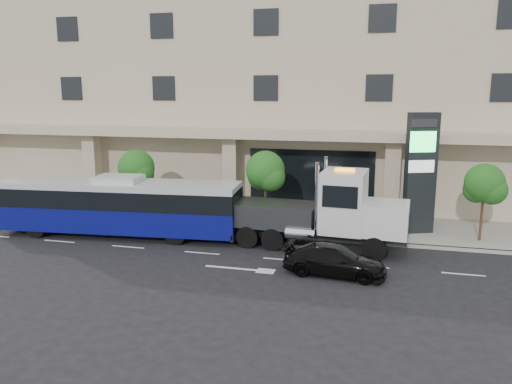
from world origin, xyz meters
TOP-DOWN VIEW (x-y plane):
  - ground at (0.00, 0.00)m, footprint 120.00×120.00m
  - sidewalk at (0.00, 5.00)m, footprint 120.00×6.00m
  - curb at (0.00, 2.00)m, footprint 120.00×0.30m
  - convention_center at (-0.00, 15.42)m, footprint 60.00×17.60m
  - tree_left at (-9.97, 3.59)m, footprint 2.27×2.20m
  - tree_mid at (-1.97, 3.59)m, footprint 2.28×2.20m
  - tree_right at (9.53, 3.59)m, footprint 2.10×2.00m
  - city_bus at (-9.39, 0.35)m, footprint 13.32×3.85m
  - tow_truck at (1.76, 0.69)m, footprint 9.97×3.06m
  - black_sedan at (2.57, -2.87)m, footprint 4.57×2.21m
  - signage_pylon at (6.42, 4.41)m, footprint 1.73×1.16m

SIDE VIEW (x-z plane):
  - ground at x=0.00m, z-range 0.00..0.00m
  - sidewalk at x=0.00m, z-range 0.00..0.15m
  - curb at x=0.00m, z-range 0.00..0.15m
  - black_sedan at x=2.57m, z-range 0.00..1.28m
  - city_bus at x=-9.39m, z-range 0.03..3.36m
  - tow_truck at x=1.76m, z-range -0.40..4.12m
  - tree_right at x=9.53m, z-range 1.01..5.06m
  - tree_left at x=-9.97m, z-range 1.00..5.22m
  - tree_mid at x=-1.97m, z-range 1.07..5.45m
  - signage_pylon at x=6.42m, z-range 0.20..6.76m
  - convention_center at x=0.00m, z-range -0.03..19.97m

